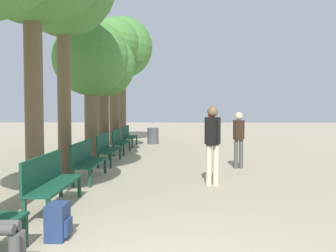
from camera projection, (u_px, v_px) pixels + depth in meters
name	position (u px, v px, depth m)	size (l,w,h in m)	color
bench_row_1	(49.00, 179.00, 6.24)	(0.45, 1.81, 0.90)	#144733
bench_row_2	(86.00, 158.00, 8.79)	(0.45, 1.81, 0.90)	#144733
bench_row_3	(107.00, 147.00, 11.35)	(0.45, 1.81, 0.90)	#144733
bench_row_4	(119.00, 140.00, 13.90)	(0.45, 1.81, 0.90)	#144733
bench_row_5	(128.00, 135.00, 16.46)	(0.45, 1.81, 0.90)	#144733
tree_row_3	(91.00, 59.00, 12.59)	(2.56, 2.56, 4.67)	brown
tree_row_4	(103.00, 67.00, 14.73)	(2.53, 2.53, 4.65)	brown
tree_row_5	(114.00, 46.00, 17.21)	(2.32, 2.32, 5.84)	brown
tree_row_6	(122.00, 49.00, 19.76)	(3.23, 3.23, 6.51)	brown
backpack	(58.00, 222.00, 4.81)	(0.28, 0.37, 0.46)	navy
pedestrian_near	(211.00, 122.00, 18.68)	(0.35, 0.29, 1.70)	beige
pedestrian_mid	(213.00, 140.00, 8.13)	(0.35, 0.30, 1.73)	beige
pedestrian_far	(239.00, 136.00, 10.42)	(0.32, 0.21, 1.57)	#4C4C4C
trash_bin	(153.00, 136.00, 17.56)	(0.53, 0.53, 0.75)	#4C4C51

